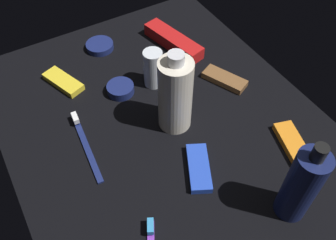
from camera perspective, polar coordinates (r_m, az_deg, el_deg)
The scene contains 12 objects.
ground_plane at distance 78.09cm, azimuth 0.00°, elevation -1.69°, with size 84.00×64.00×1.20cm, color black.
lotion_bottle at distance 64.28cm, azimuth 20.02°, elevation -9.51°, with size 5.51×5.51×18.90cm.
bodywash_bottle at distance 72.40cm, azimuth 1.12°, elevation 3.98°, with size 6.89×6.89×18.85cm.
deodorant_stick at distance 83.76cm, azimuth -2.32°, elevation 8.01°, with size 4.38×4.38×9.24cm, color silver.
toothbrush_navy at distance 76.66cm, azimuth -12.80°, elevation -3.40°, with size 18.04×2.79×2.10cm.
toothpaste_box_red at distance 96.16cm, azimuth 0.83°, elevation 12.18°, with size 17.60×4.40×3.20cm, color red.
snack_bar_orange at distance 78.60cm, azimuth 18.78°, elevation -3.46°, with size 10.40×4.00×1.50cm, color orange.
snack_bar_brown at distance 87.77cm, azimuth 8.78°, elevation 6.30°, with size 10.40×4.00×1.50cm, color brown.
snack_bar_yellow at distance 89.56cm, azimuth -15.98°, elevation 5.74°, with size 10.40×4.00×1.50cm, color yellow.
snack_bar_blue at distance 71.32cm, azimuth 4.66°, elevation -7.50°, with size 10.40×4.00×1.50cm, color blue.
cream_tin_left at distance 97.46cm, azimuth -10.55°, elevation 11.25°, with size 6.97×6.97×1.57cm, color navy.
cream_tin_right at distance 84.81cm, azimuth -7.39°, elevation 4.82°, with size 6.21×6.21×2.01cm, color navy.
Camera 1 is at (41.53, -24.32, 60.90)cm, focal length 39.22 mm.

